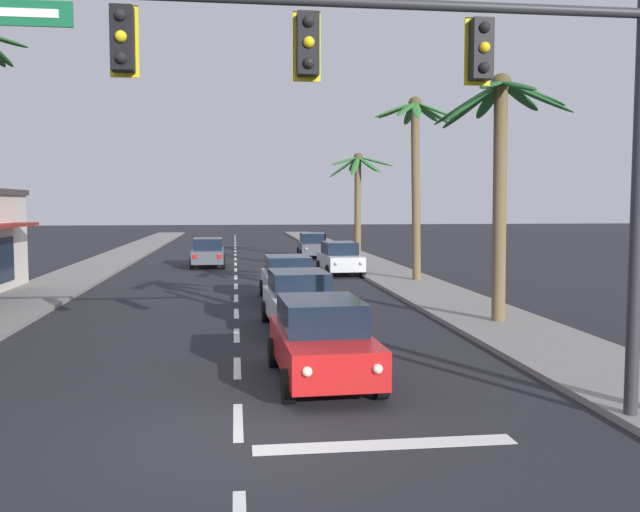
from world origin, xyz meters
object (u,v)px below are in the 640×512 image
traffic_signal_mast (426,90)px  palm_right_second (500,146)px  palm_right_farthest (358,187)px  sedan_fifth_in_queue (288,278)px  palm_right_third (415,154)px  sedan_third_in_queue (299,300)px  sedan_lead_at_stop_bar (322,340)px  sedan_oncoming_far (208,252)px  sedan_parked_nearest_kerb (313,245)px  sedan_parked_mid_kerb (340,258)px

traffic_signal_mast → palm_right_second: bearing=61.8°
palm_right_farthest → sedan_fifth_in_queue: bearing=-109.2°
palm_right_second → traffic_signal_mast: bearing=-118.2°
palm_right_third → palm_right_farthest: (-0.61, 11.02, -1.22)m
sedan_third_in_queue → sedan_fifth_in_queue: bearing=88.8°
palm_right_farthest → traffic_signal_mast: bearing=-98.5°
sedan_lead_at_stop_bar → sedan_oncoming_far: same height
sedan_oncoming_far → sedan_parked_nearest_kerb: bearing=41.5°
sedan_lead_at_stop_bar → palm_right_third: bearing=68.9°
sedan_parked_mid_kerb → palm_right_farthest: size_ratio=0.66×
sedan_third_in_queue → sedan_parked_nearest_kerb: (3.38, 25.87, 0.00)m
traffic_signal_mast → sedan_fifth_in_queue: size_ratio=2.43×
sedan_fifth_in_queue → sedan_lead_at_stop_bar: bearing=-91.1°
sedan_parked_mid_kerb → sedan_lead_at_stop_bar: bearing=-99.9°
traffic_signal_mast → sedan_oncoming_far: size_ratio=2.43×
sedan_third_in_queue → sedan_oncoming_far: 20.17m
sedan_lead_at_stop_bar → palm_right_third: palm_right_third is taller
sedan_third_in_queue → traffic_signal_mast: bearing=-83.1°
sedan_third_in_queue → palm_right_farthest: palm_right_farthest is taller
traffic_signal_mast → palm_right_third: palm_right_third is taller
sedan_fifth_in_queue → palm_right_second: bearing=-45.6°
traffic_signal_mast → sedan_fifth_in_queue: traffic_signal_mast is taller
sedan_lead_at_stop_bar → sedan_parked_nearest_kerb: bearing=83.7°
palm_right_farthest → palm_right_third: bearing=-86.8°
sedan_third_in_queue → palm_right_farthest: bearing=75.3°
sedan_fifth_in_queue → traffic_signal_mast: bearing=-86.3°
traffic_signal_mast → sedan_fifth_in_queue: bearing=93.7°
sedan_lead_at_stop_bar → sedan_parked_nearest_kerb: 31.87m
sedan_lead_at_stop_bar → sedan_parked_nearest_kerb: same height
sedan_third_in_queue → palm_right_third: palm_right_third is taller
sedan_lead_at_stop_bar → sedan_parked_mid_kerb: 21.09m
palm_right_third → sedan_third_in_queue: bearing=-120.2°
sedan_fifth_in_queue → sedan_parked_mid_kerb: same height
sedan_fifth_in_queue → sedan_parked_mid_kerb: 9.76m
sedan_oncoming_far → sedan_parked_mid_kerb: (6.90, -4.93, 0.00)m
sedan_parked_mid_kerb → palm_right_farthest: bearing=72.3°
traffic_signal_mast → palm_right_third: 20.73m
sedan_oncoming_far → palm_right_third: palm_right_third is taller
sedan_lead_at_stop_bar → palm_right_third: (6.47, 16.76, 5.05)m
traffic_signal_mast → sedan_parked_nearest_kerb: size_ratio=2.43×
sedan_fifth_in_queue → palm_right_third: 9.53m
palm_right_second → palm_right_farthest: 22.09m
sedan_parked_nearest_kerb → sedan_lead_at_stop_bar: bearing=-96.3°
sedan_lead_at_stop_bar → palm_right_farthest: 28.65m
sedan_third_in_queue → palm_right_second: size_ratio=0.61×
sedan_fifth_in_queue → palm_right_farthest: 17.52m
sedan_fifth_in_queue → sedan_oncoming_far: 14.50m
sedan_parked_nearest_kerb → traffic_signal_mast: bearing=-93.7°
traffic_signal_mast → palm_right_third: (5.27, 20.04, 0.54)m
sedan_oncoming_far → palm_right_third: size_ratio=0.53×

